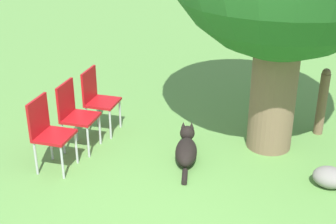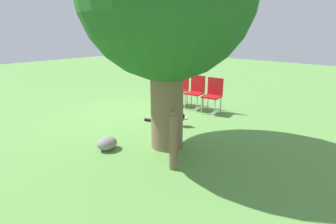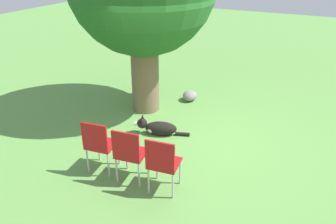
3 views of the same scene
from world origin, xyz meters
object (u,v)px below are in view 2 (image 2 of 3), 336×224
at_px(dog, 169,119).
at_px(red_chair_1, 196,90).
at_px(fence_post, 173,140).
at_px(red_chair_0, 180,87).
at_px(red_chair_2, 213,93).

height_order(dog, red_chair_1, red_chair_1).
bearing_deg(fence_post, red_chair_0, -142.37).
bearing_deg(red_chair_2, dog, -17.38).
bearing_deg(fence_post, dog, -136.31).
height_order(dog, red_chair_0, red_chair_0).
relative_size(red_chair_1, red_chair_2, 1.00).
bearing_deg(dog, fence_post, -64.98).
bearing_deg(red_chair_0, red_chair_1, 82.12).
relative_size(dog, red_chair_0, 1.14).
bearing_deg(red_chair_2, red_chair_1, -97.88).
distance_m(dog, fence_post, 2.12).
bearing_deg(red_chair_1, red_chair_0, -97.88).
xyz_separation_m(fence_post, red_chair_1, (-3.00, -1.75, 0.04)).
distance_m(dog, red_chair_2, 1.56).
height_order(red_chair_0, red_chair_1, same).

